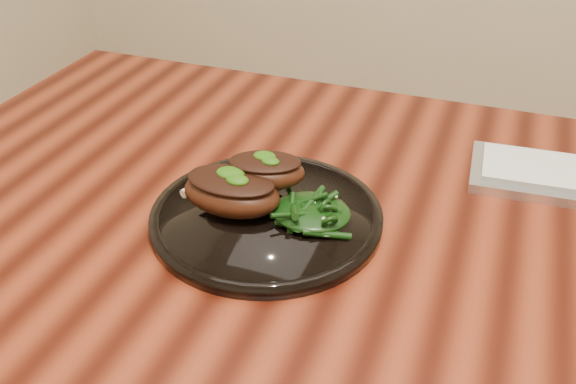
# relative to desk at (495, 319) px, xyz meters

# --- Properties ---
(desk) EXTENTS (1.60, 0.80, 0.75)m
(desk) POSITION_rel_desk_xyz_m (0.00, 0.00, 0.00)
(desk) COLOR #330D06
(desk) RESTS_ON ground
(plate) EXTENTS (0.27, 0.27, 0.02)m
(plate) POSITION_rel_desk_xyz_m (-0.27, -0.02, 0.09)
(plate) COLOR black
(plate) RESTS_ON desk
(lamb_chop_front) EXTENTS (0.13, 0.09, 0.05)m
(lamb_chop_front) POSITION_rel_desk_xyz_m (-0.31, -0.03, 0.12)
(lamb_chop_front) COLOR #3A180B
(lamb_chop_front) RESTS_ON plate
(lamb_chop_back) EXTENTS (0.11, 0.08, 0.04)m
(lamb_chop_back) POSITION_rel_desk_xyz_m (-0.29, 0.01, 0.14)
(lamb_chop_back) COLOR #3A180B
(lamb_chop_back) RESTS_ON plate
(herb_smear) EXTENTS (0.08, 0.05, 0.00)m
(herb_smear) POSITION_rel_desk_xyz_m (-0.31, 0.04, 0.10)
(herb_smear) COLOR #194A07
(herb_smear) RESTS_ON plate
(greens_heap) EXTENTS (0.09, 0.09, 0.03)m
(greens_heap) POSITION_rel_desk_xyz_m (-0.22, -0.02, 0.11)
(greens_heap) COLOR black
(greens_heap) RESTS_ON plate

